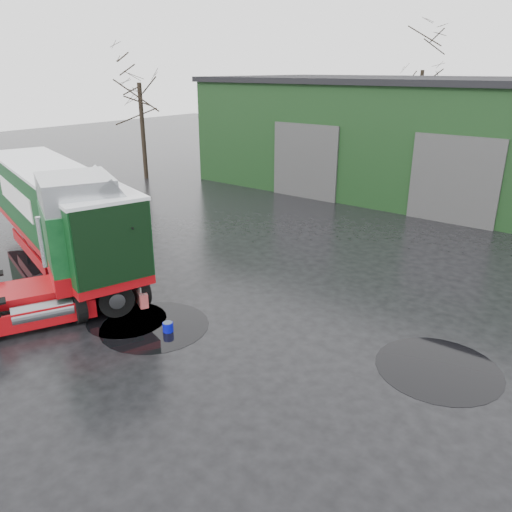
{
  "coord_description": "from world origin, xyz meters",
  "views": [
    {
      "loc": [
        8.62,
        -9.22,
        6.79
      ],
      "look_at": [
        0.36,
        1.42,
        1.7
      ],
      "focal_mm": 35.0,
      "sensor_mm": 36.0,
      "label": 1
    }
  ],
  "objects_px": {
    "trailer_left": "(59,217)",
    "hero_tractor": "(20,252)",
    "tree_left": "(141,111)",
    "warehouse": "(493,140)",
    "wash_bucket": "(168,327)",
    "tree_back_a": "(420,96)"
  },
  "relations": [
    {
      "from": "hero_tractor",
      "to": "tree_left",
      "type": "bearing_deg",
      "value": 154.99
    },
    {
      "from": "wash_bucket",
      "to": "tree_back_a",
      "type": "relative_size",
      "value": 0.03
    },
    {
      "from": "wash_bucket",
      "to": "tree_left",
      "type": "bearing_deg",
      "value": 141.09
    },
    {
      "from": "hero_tractor",
      "to": "tree_left",
      "type": "distance_m",
      "value": 19.65
    },
    {
      "from": "hero_tractor",
      "to": "trailer_left",
      "type": "distance_m",
      "value": 4.25
    },
    {
      "from": "warehouse",
      "to": "hero_tractor",
      "type": "xyz_separation_m",
      "value": [
        -6.5,
        -23.0,
        -1.14
      ]
    },
    {
      "from": "warehouse",
      "to": "wash_bucket",
      "type": "distance_m",
      "value": 21.54
    },
    {
      "from": "hero_tractor",
      "to": "tree_left",
      "type": "relative_size",
      "value": 0.76
    },
    {
      "from": "trailer_left",
      "to": "tree_back_a",
      "type": "xyz_separation_m",
      "value": [
        1.5,
        30.0,
        2.97
      ]
    },
    {
      "from": "tree_back_a",
      "to": "tree_left",
      "type": "bearing_deg",
      "value": -121.43
    },
    {
      "from": "wash_bucket",
      "to": "warehouse",
      "type": "bearing_deg",
      "value": 82.73
    },
    {
      "from": "hero_tractor",
      "to": "warehouse",
      "type": "bearing_deg",
      "value": 99.4
    },
    {
      "from": "tree_back_a",
      "to": "warehouse",
      "type": "bearing_deg",
      "value": -51.34
    },
    {
      "from": "warehouse",
      "to": "tree_back_a",
      "type": "height_order",
      "value": "tree_back_a"
    },
    {
      "from": "hero_tractor",
      "to": "wash_bucket",
      "type": "height_order",
      "value": "hero_tractor"
    },
    {
      "from": "trailer_left",
      "to": "tree_left",
      "type": "bearing_deg",
      "value": 54.98
    },
    {
      "from": "tree_left",
      "to": "tree_back_a",
      "type": "relative_size",
      "value": 0.89
    },
    {
      "from": "tree_left",
      "to": "tree_back_a",
      "type": "distance_m",
      "value": 21.1
    },
    {
      "from": "trailer_left",
      "to": "hero_tractor",
      "type": "bearing_deg",
      "value": -118.38
    },
    {
      "from": "warehouse",
      "to": "hero_tractor",
      "type": "relative_size",
      "value": 5.0
    },
    {
      "from": "warehouse",
      "to": "tree_left",
      "type": "height_order",
      "value": "tree_left"
    },
    {
      "from": "trailer_left",
      "to": "tree_back_a",
      "type": "distance_m",
      "value": 30.18
    }
  ]
}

